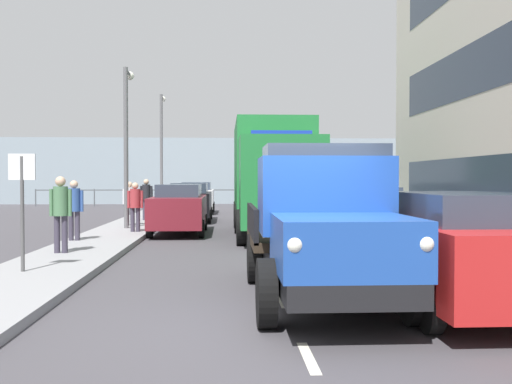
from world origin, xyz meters
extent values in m
plane|color=#423F44|center=(0.00, -12.44, 0.00)|extent=(80.00, 80.00, 0.00)
cube|color=gray|center=(-4.52, -12.44, 0.07)|extent=(2.12, 41.57, 0.15)
cube|color=gray|center=(4.52, -12.44, 0.07)|extent=(2.12, 41.57, 0.15)
cube|color=silver|center=(0.00, 1.33, 0.00)|extent=(0.12, 1.10, 0.01)
cube|color=silver|center=(0.00, -1.55, 0.00)|extent=(0.12, 1.10, 0.01)
cube|color=silver|center=(0.00, -4.06, 0.00)|extent=(0.12, 1.10, 0.01)
cube|color=silver|center=(0.00, -6.55, 0.00)|extent=(0.12, 1.10, 0.01)
cube|color=silver|center=(0.00, -9.26, 0.00)|extent=(0.12, 1.10, 0.01)
cube|color=silver|center=(0.00, -11.90, 0.00)|extent=(0.12, 1.10, 0.01)
cube|color=silver|center=(0.00, -14.13, 0.00)|extent=(0.12, 1.10, 0.01)
cube|color=silver|center=(0.00, -16.55, 0.00)|extent=(0.12, 1.10, 0.01)
cube|color=silver|center=(0.00, -18.94, 0.00)|extent=(0.12, 1.10, 0.01)
cube|color=silver|center=(0.00, -21.90, 0.00)|extent=(0.12, 1.10, 0.01)
cube|color=silver|center=(0.00, -24.89, 0.00)|extent=(0.12, 1.10, 0.01)
cube|color=silver|center=(0.00, -27.75, 0.00)|extent=(0.12, 1.10, 0.01)
cube|color=silver|center=(0.00, -30.74, 0.00)|extent=(0.12, 1.10, 0.01)
cube|color=#84939E|center=(0.00, -36.23, 2.50)|extent=(80.00, 0.80, 5.00)
cylinder|color=#4C5156|center=(-14.00, -32.63, 0.60)|extent=(0.08, 0.08, 1.20)
cylinder|color=#4C5156|center=(-12.00, -32.63, 0.60)|extent=(0.08, 0.08, 1.20)
cylinder|color=#4C5156|center=(-10.00, -32.63, 0.60)|extent=(0.08, 0.08, 1.20)
cylinder|color=#4C5156|center=(-8.00, -32.63, 0.60)|extent=(0.08, 0.08, 1.20)
cylinder|color=#4C5156|center=(-6.00, -32.63, 0.60)|extent=(0.08, 0.08, 1.20)
cylinder|color=#4C5156|center=(-4.00, -32.63, 0.60)|extent=(0.08, 0.08, 1.20)
cylinder|color=#4C5156|center=(-2.00, -32.63, 0.60)|extent=(0.08, 0.08, 1.20)
cylinder|color=#4C5156|center=(0.00, -32.63, 0.60)|extent=(0.08, 0.08, 1.20)
cylinder|color=#4C5156|center=(2.00, -32.63, 0.60)|extent=(0.08, 0.08, 1.20)
cylinder|color=#4C5156|center=(4.00, -32.63, 0.60)|extent=(0.08, 0.08, 1.20)
cylinder|color=#4C5156|center=(6.00, -32.63, 0.60)|extent=(0.08, 0.08, 1.20)
cylinder|color=#4C5156|center=(8.00, -32.63, 0.60)|extent=(0.08, 0.08, 1.20)
cylinder|color=#4C5156|center=(10.00, -32.63, 0.60)|extent=(0.08, 0.08, 1.20)
cylinder|color=#4C5156|center=(12.00, -32.63, 0.60)|extent=(0.08, 0.08, 1.20)
cylinder|color=#4C5156|center=(14.00, -32.63, 0.60)|extent=(0.08, 0.08, 1.20)
cube|color=#4C5156|center=(0.00, -32.63, 1.12)|extent=(28.00, 0.08, 0.08)
cube|color=black|center=(-0.60, -1.60, 0.60)|extent=(1.64, 5.60, 0.30)
cube|color=#1E479E|center=(-0.60, 0.25, 1.10)|extent=(1.72, 1.90, 0.70)
cube|color=silver|center=(-0.60, 1.15, 1.07)|extent=(1.16, 0.08, 0.56)
sphere|color=white|center=(-1.34, 1.15, 1.20)|extent=(0.20, 0.20, 0.20)
sphere|color=white|center=(0.13, 1.15, 1.20)|extent=(0.20, 0.20, 0.20)
cube|color=#1E479E|center=(-0.60, -1.26, 1.67)|extent=(1.93, 1.34, 1.15)
cube|color=#2D3847|center=(-0.60, -1.26, 2.15)|extent=(1.79, 1.23, 0.56)
cube|color=#2D2319|center=(-0.60, -2.94, 0.83)|extent=(2.10, 2.80, 0.16)
cube|color=black|center=(-1.61, -2.94, 1.15)|extent=(0.08, 2.80, 0.56)
cube|color=black|center=(0.41, -2.94, 1.15)|extent=(0.08, 2.80, 0.56)
cylinder|color=black|center=(-1.57, 0.08, 0.45)|extent=(0.24, 0.90, 0.90)
cylinder|color=black|center=(0.36, 0.08, 0.45)|extent=(0.24, 0.90, 0.90)
cylinder|color=black|center=(-1.57, -3.14, 0.45)|extent=(0.24, 0.90, 0.90)
cylinder|color=black|center=(0.36, -3.14, 0.45)|extent=(0.24, 0.90, 0.90)
cube|color=#1E7033|center=(-0.71, -8.92, 1.82)|extent=(2.40, 2.21, 2.60)
cube|color=#2D3847|center=(-0.71, -8.92, 2.39)|extent=(2.20, 2.04, 0.80)
cube|color=#1933B2|center=(-0.71, -8.92, 3.22)|extent=(1.75, 0.20, 0.16)
cube|color=#1E7033|center=(-0.71, -12.91, 2.37)|extent=(2.50, 5.95, 3.00)
cube|color=black|center=(-0.71, -11.98, 0.70)|extent=(2.00, 8.08, 0.36)
cylinder|color=black|center=(-1.86, -9.00, 0.52)|extent=(0.28, 1.04, 1.04)
cylinder|color=black|center=(0.44, -9.00, 0.52)|extent=(0.28, 1.04, 1.04)
cylinder|color=black|center=(-1.86, -12.61, 0.52)|extent=(0.28, 1.04, 1.04)
cylinder|color=black|center=(0.44, -12.61, 0.52)|extent=(0.28, 1.04, 1.04)
cylinder|color=black|center=(-1.86, -14.74, 0.52)|extent=(0.28, 1.04, 1.04)
cylinder|color=black|center=(0.44, -14.74, 0.52)|extent=(0.28, 1.04, 1.04)
cube|color=#B21E1E|center=(-2.51, -0.85, 0.80)|extent=(1.81, 4.33, 1.00)
cube|color=#2D3847|center=(-2.51, -0.65, 1.51)|extent=(1.49, 2.38, 0.42)
cylinder|color=black|center=(-1.65, -2.19, 0.30)|extent=(0.18, 0.60, 0.60)
cylinder|color=black|center=(-3.37, -2.19, 0.30)|extent=(0.18, 0.60, 0.60)
cylinder|color=black|center=(-1.65, 0.49, 0.30)|extent=(0.18, 0.60, 0.60)
cube|color=slate|center=(-2.51, -6.98, 0.80)|extent=(1.78, 4.06, 1.00)
cube|color=#2D3847|center=(-2.51, -6.78, 1.51)|extent=(1.46, 2.23, 0.42)
cylinder|color=black|center=(-1.66, -8.24, 0.30)|extent=(0.18, 0.60, 0.60)
cylinder|color=black|center=(-3.35, -8.24, 0.30)|extent=(0.18, 0.60, 0.60)
cylinder|color=black|center=(-1.66, -5.73, 0.30)|extent=(0.18, 0.60, 0.60)
cylinder|color=black|center=(-3.35, -5.73, 0.30)|extent=(0.18, 0.60, 0.60)
cube|color=#1E6670|center=(-2.51, -12.79, 0.80)|extent=(1.84, 3.87, 1.00)
cube|color=#2D3847|center=(-2.51, -12.59, 1.51)|extent=(1.51, 2.13, 0.42)
cylinder|color=black|center=(-1.64, -13.99, 0.30)|extent=(0.18, 0.60, 0.60)
cylinder|color=black|center=(-3.38, -13.99, 0.30)|extent=(0.18, 0.60, 0.60)
cylinder|color=black|center=(-1.64, -11.59, 0.30)|extent=(0.18, 0.60, 0.60)
cylinder|color=black|center=(-3.38, -11.59, 0.30)|extent=(0.18, 0.60, 0.60)
cube|color=#B7BABF|center=(-2.51, -18.21, 0.80)|extent=(1.68, 4.39, 1.00)
cube|color=#2D3847|center=(-2.51, -18.01, 1.51)|extent=(1.38, 2.41, 0.42)
cylinder|color=black|center=(-1.71, -19.57, 0.30)|extent=(0.18, 0.60, 0.60)
cylinder|color=black|center=(-3.31, -19.57, 0.30)|extent=(0.18, 0.60, 0.60)
cylinder|color=black|center=(-1.71, -16.85, 0.30)|extent=(0.18, 0.60, 0.60)
cylinder|color=black|center=(-3.31, -16.85, 0.30)|extent=(0.18, 0.60, 0.60)
cube|color=maroon|center=(2.51, -12.45, 0.80)|extent=(1.75, 4.36, 1.00)
cube|color=#2D3847|center=(2.51, -12.65, 1.51)|extent=(1.44, 2.40, 0.42)
cylinder|color=black|center=(1.68, -11.10, 0.30)|extent=(0.18, 0.60, 0.60)
cylinder|color=black|center=(3.34, -11.10, 0.30)|extent=(0.18, 0.60, 0.60)
cylinder|color=black|center=(1.68, -13.80, 0.30)|extent=(0.18, 0.60, 0.60)
cylinder|color=black|center=(3.34, -13.80, 0.30)|extent=(0.18, 0.60, 0.60)
cube|color=black|center=(2.51, -18.18, 0.80)|extent=(1.87, 4.08, 1.00)
cube|color=#2D3847|center=(2.51, -18.38, 1.51)|extent=(1.53, 2.24, 0.42)
cylinder|color=black|center=(1.62, -16.92, 0.30)|extent=(0.18, 0.60, 0.60)
cylinder|color=black|center=(3.40, -16.92, 0.30)|extent=(0.18, 0.60, 0.60)
cylinder|color=black|center=(1.62, -19.44, 0.30)|extent=(0.18, 0.60, 0.60)
cylinder|color=black|center=(3.40, -19.44, 0.30)|extent=(0.18, 0.60, 0.60)
cube|color=white|center=(2.51, -24.22, 0.80)|extent=(1.85, 3.96, 1.00)
cube|color=#2D3847|center=(2.51, -24.42, 1.51)|extent=(1.51, 2.18, 0.42)
cylinder|color=black|center=(1.63, -22.99, 0.30)|extent=(0.18, 0.60, 0.60)
cylinder|color=black|center=(3.38, -22.99, 0.30)|extent=(0.18, 0.60, 0.60)
cylinder|color=black|center=(1.63, -25.45, 0.30)|extent=(0.18, 0.60, 0.60)
cylinder|color=black|center=(3.38, -25.45, 0.30)|extent=(0.18, 0.60, 0.60)
cylinder|color=#383342|center=(4.73, -6.42, 0.59)|extent=(0.14, 0.14, 0.89)
cylinder|color=#383342|center=(4.91, -6.42, 0.59)|extent=(0.14, 0.14, 0.89)
cylinder|color=#47724C|center=(4.82, -6.42, 1.39)|extent=(0.34, 0.34, 0.70)
cylinder|color=#47724C|center=(4.60, -6.42, 1.35)|extent=(0.09, 0.09, 0.65)
cylinder|color=#47724C|center=(5.04, -6.42, 1.35)|extent=(0.09, 0.09, 0.65)
sphere|color=tan|center=(4.82, -6.42, 1.86)|extent=(0.24, 0.24, 0.24)
cylinder|color=#383342|center=(5.14, -9.19, 0.57)|extent=(0.14, 0.14, 0.83)
cylinder|color=#383342|center=(5.32, -9.19, 0.57)|extent=(0.14, 0.14, 0.83)
cylinder|color=#2D4C8C|center=(5.23, -9.19, 1.31)|extent=(0.34, 0.34, 0.66)
cylinder|color=#2D4C8C|center=(5.01, -9.19, 1.28)|extent=(0.09, 0.09, 0.61)
cylinder|color=#2D4C8C|center=(5.45, -9.19, 1.28)|extent=(0.09, 0.09, 0.61)
sphere|color=tan|center=(5.23, -9.19, 1.76)|extent=(0.23, 0.23, 0.23)
cylinder|color=#383342|center=(3.82, -11.81, 0.55)|extent=(0.14, 0.14, 0.80)
cylinder|color=#383342|center=(4.00, -11.81, 0.55)|extent=(0.14, 0.14, 0.80)
cylinder|color=maroon|center=(3.91, -11.81, 1.26)|extent=(0.34, 0.34, 0.63)
cylinder|color=maroon|center=(3.69, -11.81, 1.23)|extent=(0.09, 0.09, 0.58)
cylinder|color=maroon|center=(4.13, -11.81, 1.23)|extent=(0.09, 0.09, 0.58)
sphere|color=tan|center=(3.91, -11.81, 1.69)|extent=(0.22, 0.22, 0.22)
cylinder|color=black|center=(4.44, -14.39, 0.55)|extent=(0.14, 0.14, 0.80)
cylinder|color=black|center=(4.62, -14.39, 0.55)|extent=(0.14, 0.14, 0.80)
cylinder|color=silver|center=(4.53, -14.39, 1.27)|extent=(0.34, 0.34, 0.64)
cylinder|color=silver|center=(4.31, -14.39, 1.24)|extent=(0.09, 0.09, 0.58)
cylinder|color=silver|center=(4.75, -14.39, 1.24)|extent=(0.09, 0.09, 0.58)
sphere|color=tan|center=(4.53, -14.39, 1.70)|extent=(0.22, 0.22, 0.22)
cylinder|color=#383342|center=(4.19, -17.15, 0.57)|extent=(0.14, 0.14, 0.85)
cylinder|color=#383342|center=(4.37, -17.15, 0.57)|extent=(0.14, 0.14, 0.85)
cylinder|color=black|center=(4.28, -17.15, 1.33)|extent=(0.34, 0.34, 0.67)
cylinder|color=black|center=(4.06, -17.15, 1.30)|extent=(0.09, 0.09, 0.62)
cylinder|color=black|center=(4.50, -17.15, 1.30)|extent=(0.09, 0.09, 0.62)
sphere|color=tan|center=(4.28, -17.15, 1.78)|extent=(0.23, 0.23, 0.23)
cylinder|color=#59595B|center=(4.45, -13.20, 3.02)|extent=(0.16, 0.16, 5.74)
cylinder|color=#59595B|center=(4.45, -13.65, 5.79)|extent=(0.10, 0.90, 0.10)
sphere|color=silver|center=(4.45, -14.10, 5.74)|extent=(0.32, 0.32, 0.32)
cylinder|color=#59595B|center=(4.47, -24.61, 3.38)|extent=(0.16, 0.16, 6.46)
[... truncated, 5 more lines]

